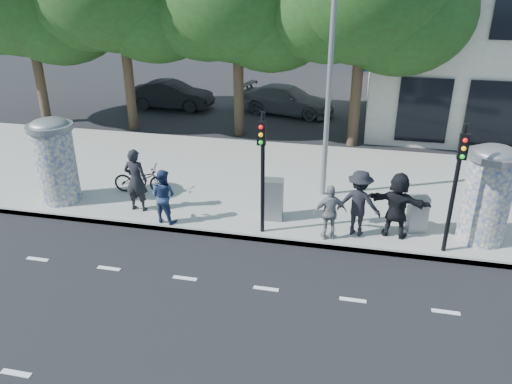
% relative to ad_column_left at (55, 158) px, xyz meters
% --- Properties ---
extents(ground, '(120.00, 120.00, 0.00)m').
position_rel_ad_column_left_xyz_m(ground, '(7.20, -4.50, -1.54)').
color(ground, black).
rests_on(ground, ground).
extents(sidewalk, '(40.00, 8.00, 0.15)m').
position_rel_ad_column_left_xyz_m(sidewalk, '(7.20, 3.00, -1.46)').
color(sidewalk, gray).
rests_on(sidewalk, ground).
extents(curb, '(40.00, 0.10, 0.16)m').
position_rel_ad_column_left_xyz_m(curb, '(7.20, -0.95, -1.46)').
color(curb, slate).
rests_on(curb, ground).
extents(lane_dash_far, '(32.00, 0.12, 0.01)m').
position_rel_ad_column_left_xyz_m(lane_dash_far, '(7.20, -3.10, -1.53)').
color(lane_dash_far, silver).
rests_on(lane_dash_far, ground).
extents(ad_column_left, '(1.36, 1.36, 2.65)m').
position_rel_ad_column_left_xyz_m(ad_column_left, '(0.00, 0.00, 0.00)').
color(ad_column_left, beige).
rests_on(ad_column_left, sidewalk).
extents(ad_column_right, '(1.36, 1.36, 2.65)m').
position_rel_ad_column_left_xyz_m(ad_column_right, '(12.40, 0.20, 0.00)').
color(ad_column_right, beige).
rests_on(ad_column_right, sidewalk).
extents(traffic_pole_near, '(0.22, 0.31, 3.40)m').
position_rel_ad_column_left_xyz_m(traffic_pole_near, '(6.60, -0.71, 0.69)').
color(traffic_pole_near, black).
rests_on(traffic_pole_near, sidewalk).
extents(traffic_pole_far, '(0.22, 0.31, 3.40)m').
position_rel_ad_column_left_xyz_m(traffic_pole_far, '(11.40, -0.71, 0.69)').
color(traffic_pole_far, black).
rests_on(traffic_pole_far, sidewalk).
extents(street_lamp, '(0.25, 0.93, 8.00)m').
position_rel_ad_column_left_xyz_m(street_lamp, '(8.00, 2.13, 3.26)').
color(street_lamp, slate).
rests_on(street_lamp, sidewalk).
extents(ped_b, '(0.72, 0.49, 1.93)m').
position_rel_ad_column_left_xyz_m(ped_b, '(2.67, -0.12, -0.42)').
color(ped_b, black).
rests_on(ped_b, sidewalk).
extents(ped_c, '(0.86, 0.73, 1.58)m').
position_rel_ad_column_left_xyz_m(ped_c, '(3.73, -0.65, -0.60)').
color(ped_c, navy).
rests_on(ped_c, sidewalk).
extents(ped_d, '(1.31, 0.91, 1.85)m').
position_rel_ad_column_left_xyz_m(ped_d, '(9.16, -0.21, -0.46)').
color(ped_d, black).
rests_on(ped_d, sidewalk).
extents(ped_e, '(1.03, 0.80, 1.55)m').
position_rel_ad_column_left_xyz_m(ped_e, '(8.43, -0.65, -0.61)').
color(ped_e, gray).
rests_on(ped_e, sidewalk).
extents(ped_f, '(1.79, 0.93, 1.84)m').
position_rel_ad_column_left_xyz_m(ped_f, '(10.16, -0.12, -0.47)').
color(ped_f, black).
rests_on(ped_f, sidewalk).
extents(bicycle, '(0.82, 1.83, 0.93)m').
position_rel_ad_column_left_xyz_m(bicycle, '(2.23, 1.08, -0.92)').
color(bicycle, black).
rests_on(bicycle, sidewalk).
extents(cabinet_left, '(0.61, 0.46, 1.22)m').
position_rel_ad_column_left_xyz_m(cabinet_left, '(6.73, 0.17, -0.78)').
color(cabinet_left, slate).
rests_on(cabinet_left, sidewalk).
extents(cabinet_right, '(0.57, 0.48, 1.04)m').
position_rel_ad_column_left_xyz_m(cabinet_right, '(10.76, 0.30, -0.87)').
color(cabinet_right, gray).
rests_on(cabinet_right, sidewalk).
extents(car_mid, '(1.53, 4.33, 1.43)m').
position_rel_ad_column_left_xyz_m(car_mid, '(-0.87, 11.79, -0.82)').
color(car_mid, black).
rests_on(car_mid, ground).
extents(car_right, '(2.99, 5.12, 1.39)m').
position_rel_ad_column_left_xyz_m(car_right, '(5.25, 12.13, -0.84)').
color(car_right, '#54565B').
rests_on(car_right, ground).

